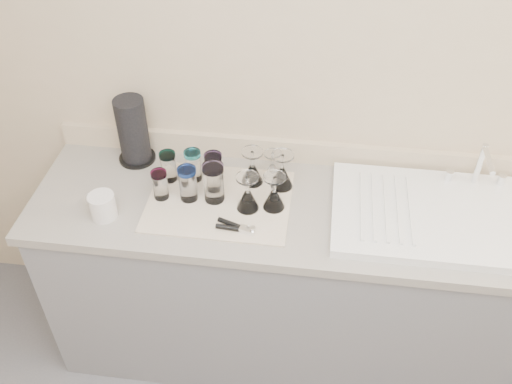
# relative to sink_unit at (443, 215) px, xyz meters

# --- Properties ---
(counter_unit) EXTENTS (2.06, 0.62, 0.90)m
(counter_unit) POSITION_rel_sink_unit_xyz_m (-0.55, -0.00, -0.47)
(counter_unit) COLOR slate
(counter_unit) RESTS_ON ground
(sink_unit) EXTENTS (0.82, 0.50, 0.22)m
(sink_unit) POSITION_rel_sink_unit_xyz_m (0.00, 0.00, 0.00)
(sink_unit) COLOR white
(sink_unit) RESTS_ON counter_unit
(dish_towel) EXTENTS (0.55, 0.42, 0.01)m
(dish_towel) POSITION_rel_sink_unit_xyz_m (-0.85, -0.02, -0.02)
(dish_towel) COLOR silver
(dish_towel) RESTS_ON counter_unit
(tumbler_teal) EXTENTS (0.06, 0.06, 0.13)m
(tumbler_teal) POSITION_rel_sink_unit_xyz_m (-1.07, 0.09, 0.05)
(tumbler_teal) COLOR white
(tumbler_teal) RESTS_ON dish_towel
(tumbler_cyan) EXTENTS (0.07, 0.07, 0.13)m
(tumbler_cyan) POSITION_rel_sink_unit_xyz_m (-0.97, 0.10, 0.06)
(tumbler_cyan) COLOR white
(tumbler_cyan) RESTS_ON dish_towel
(tumbler_purple) EXTENTS (0.07, 0.07, 0.14)m
(tumbler_purple) POSITION_rel_sink_unit_xyz_m (-0.88, 0.08, 0.06)
(tumbler_purple) COLOR white
(tumbler_purple) RESTS_ON dish_towel
(tumbler_magenta) EXTENTS (0.06, 0.06, 0.12)m
(tumbler_magenta) POSITION_rel_sink_unit_xyz_m (-1.07, -0.02, 0.05)
(tumbler_magenta) COLOR white
(tumbler_magenta) RESTS_ON dish_towel
(tumbler_blue) EXTENTS (0.07, 0.07, 0.14)m
(tumbler_blue) POSITION_rel_sink_unit_xyz_m (-0.96, -0.02, 0.06)
(tumbler_blue) COLOR white
(tumbler_blue) RESTS_ON dish_towel
(tumbler_lavender) EXTENTS (0.08, 0.08, 0.16)m
(tumbler_lavender) POSITION_rel_sink_unit_xyz_m (-0.87, -0.01, 0.07)
(tumbler_lavender) COLOR white
(tumbler_lavender) RESTS_ON dish_towel
(goblet_back_left) EXTENTS (0.09, 0.09, 0.15)m
(goblet_back_left) POSITION_rel_sink_unit_xyz_m (-0.73, 0.11, 0.04)
(goblet_back_left) COLOR white
(goblet_back_left) RESTS_ON dish_towel
(goblet_back_right) EXTENTS (0.09, 0.09, 0.16)m
(goblet_back_right) POSITION_rel_sink_unit_xyz_m (-0.62, 0.10, 0.04)
(goblet_back_right) COLOR white
(goblet_back_right) RESTS_ON dish_towel
(goblet_front_left) EXTENTS (0.09, 0.09, 0.15)m
(goblet_front_left) POSITION_rel_sink_unit_xyz_m (-0.73, -0.04, 0.04)
(goblet_front_left) COLOR white
(goblet_front_left) RESTS_ON dish_towel
(goblet_front_right) EXTENTS (0.08, 0.08, 0.15)m
(goblet_front_right) POSITION_rel_sink_unit_xyz_m (-0.63, -0.02, 0.04)
(goblet_front_right) COLOR white
(goblet_front_right) RESTS_ON dish_towel
(goblet_extra) EXTENTS (0.07, 0.07, 0.12)m
(goblet_extra) POSITION_rel_sink_unit_xyz_m (-0.66, 0.15, 0.03)
(goblet_extra) COLOR white
(goblet_extra) RESTS_ON dish_towel
(can_opener) EXTENTS (0.15, 0.07, 0.02)m
(can_opener) POSITION_rel_sink_unit_xyz_m (-0.76, -0.16, -0.00)
(can_opener) COLOR silver
(can_opener) RESTS_ON dish_towel
(white_mug) EXTENTS (0.15, 0.13, 0.10)m
(white_mug) POSITION_rel_sink_unit_xyz_m (-1.26, -0.15, 0.03)
(white_mug) COLOR silver
(white_mug) RESTS_ON counter_unit
(paper_towel_roll) EXTENTS (0.15, 0.15, 0.29)m
(paper_towel_roll) POSITION_rel_sink_unit_xyz_m (-1.24, 0.21, 0.12)
(paper_towel_roll) COLOR black
(paper_towel_roll) RESTS_ON counter_unit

